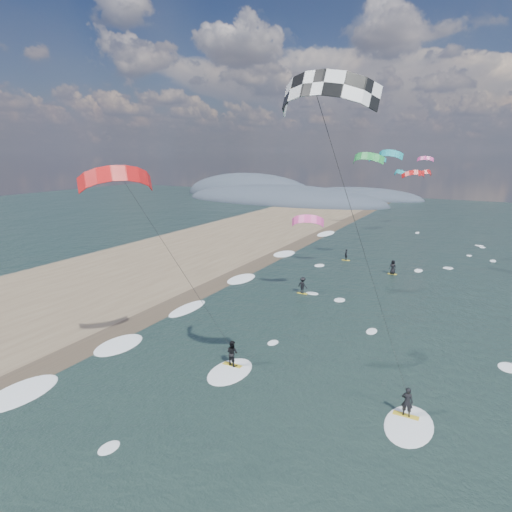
% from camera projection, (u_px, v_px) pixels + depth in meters
% --- Properties ---
extents(ground, '(260.00, 260.00, 0.00)m').
position_uv_depth(ground, '(170.00, 424.00, 23.95)').
color(ground, black).
rests_on(ground, ground).
extents(sand_strip, '(26.00, 240.00, 0.00)m').
position_uv_depth(sand_strip, '(49.00, 301.00, 43.57)').
color(sand_strip, brown).
rests_on(sand_strip, ground).
extents(wet_sand_strip, '(3.00, 240.00, 0.00)m').
position_uv_depth(wet_sand_strip, '(137.00, 323.00, 38.02)').
color(wet_sand_strip, '#382D23').
rests_on(wet_sand_strip, ground).
extents(coastal_hills, '(80.00, 41.00, 15.00)m').
position_uv_depth(coastal_hills, '(278.00, 198.00, 136.74)').
color(coastal_hills, '#3D4756').
rests_on(coastal_hills, ground).
extents(kitesurfer_near_a, '(7.89, 8.58, 18.44)m').
position_uv_depth(kitesurfer_near_a, '(336.00, 165.00, 18.47)').
color(kitesurfer_near_a, gold).
rests_on(kitesurfer_near_a, ground).
extents(kitesurfer_near_b, '(7.00, 9.47, 14.67)m').
position_uv_depth(kitesurfer_near_b, '(158.00, 239.00, 25.56)').
color(kitesurfer_near_b, gold).
rests_on(kitesurfer_near_b, ground).
extents(far_kitesurfers, '(8.22, 16.93, 1.83)m').
position_uv_depth(far_kitesurfers, '(342.00, 274.00, 49.81)').
color(far_kitesurfers, gold).
rests_on(far_kitesurfers, ground).
extents(bg_kite_field, '(11.81, 66.48, 7.51)m').
position_uv_depth(bg_kite_field, '(397.00, 167.00, 69.59)').
color(bg_kite_field, '#D83F8C').
rests_on(bg_kite_field, ground).
extents(shoreline_surf, '(2.40, 79.40, 0.11)m').
position_uv_depth(shoreline_surf, '(181.00, 308.00, 41.53)').
color(shoreline_surf, white).
rests_on(shoreline_surf, ground).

